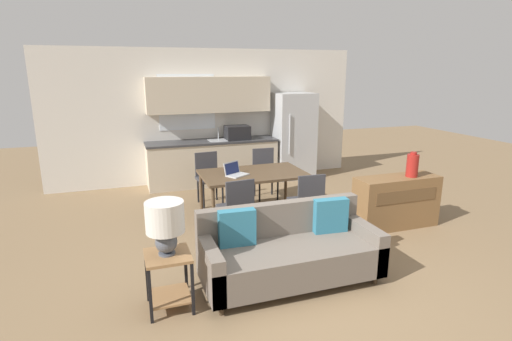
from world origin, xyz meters
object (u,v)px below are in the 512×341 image
Objects in this scene: dining_chair_near_right at (307,199)px; side_table at (169,272)px; couch at (288,251)px; refrigerator at (293,136)px; dining_table at (253,176)px; dining_chair_near_left at (237,206)px; credenza at (396,202)px; vase at (412,165)px; table_lamp at (165,222)px; dining_chair_far_left at (209,175)px; laptop at (235,172)px; dining_chair_far_right at (265,170)px.

side_table is at bearing 33.45° from dining_chair_near_right.
couch is 3.37× the size of side_table.
refrigerator reaches higher than dining_table.
dining_chair_near_right is 1.00× the size of dining_chair_near_left.
dining_chair_near_left is at bearing 173.62° from credenza.
dining_table is 4.40× the size of vase.
dining_chair_near_left is at bearing -126.62° from refrigerator.
table_lamp is at bearing 44.62° from dining_chair_near_left.
couch is at bearing -89.64° from dining_chair_far_left.
couch is 2.01m from laptop.
couch is 5.28× the size of vase.
dining_chair_near_right is 1.76m from dining_chair_far_right.
couch is at bearing -120.52° from laptop.
dining_chair_far_left is (-2.60, 2.01, -0.43)m from vase.
refrigerator is 3.18m from vase.
couch is 3.67× the size of table_lamp.
credenza is 2.45m from laptop.
credenza is 3.13× the size of laptop.
laptop is (-1.90, -2.06, -0.14)m from refrigerator.
table_lamp is at bearing -175.01° from couch.
refrigerator reaches higher than dining_chair_near_right.
dining_table is at bearing 53.32° from side_table.
side_table is at bearing -127.51° from refrigerator.
refrigerator is at bearing -132.39° from dining_chair_near_left.
side_table is 3.68m from dining_chair_far_right.
table_lamp is at bearing -114.20° from dining_chair_far_left.
refrigerator reaches higher than table_lamp.
table_lamp reaches higher than dining_chair_far_right.
side_table is 0.65× the size of dining_chair_far_left.
laptop is (1.29, 2.08, -0.13)m from table_lamp.
dining_chair_near_left is at bearing -121.94° from dining_table.
table_lamp reaches higher than couch.
refrigerator reaches higher than credenza.
dining_chair_far_left is 1.00× the size of dining_chair_near_left.
table_lamp is 3.66m from credenza.
dining_chair_far_left is 1.05m from dining_chair_far_right.
credenza is (1.88, -1.09, -0.28)m from dining_table.
dining_table is 1.27× the size of credenza.
vase is at bearing 15.24° from table_lamp.
vase is 2.62m from laptop.
refrigerator is 2.03× the size of dining_chair_near_right.
vase is (2.07, -1.13, 0.27)m from dining_table.
laptop reaches higher than credenza.
couch is at bearing -159.36° from vase.
credenza is at bearing -56.96° from laptop.
dining_chair_near_right is (2.11, 1.25, -0.40)m from table_lamp.
dining_chair_near_right is at bearing -110.42° from refrigerator.
dining_table is (-1.59, -2.01, -0.24)m from refrigerator.
refrigerator is 4.48m from couch.
dining_chair_far_right is at bearing 124.64° from credenza.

